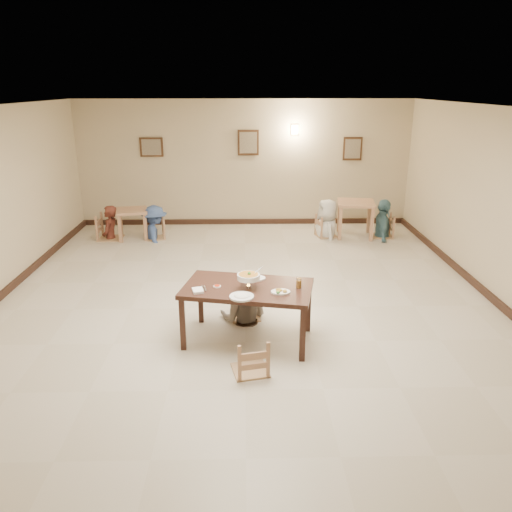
{
  "coord_description": "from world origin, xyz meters",
  "views": [
    {
      "loc": [
        0.01,
        -7.11,
        3.3
      ],
      "look_at": [
        0.16,
        -0.35,
        0.98
      ],
      "focal_mm": 35.0,
      "sensor_mm": 36.0,
      "label": 1
    }
  ],
  "objects_px": {
    "main_diner": "(244,271)",
    "bg_diner_c": "(328,199)",
    "main_table": "(248,292)",
    "chair_far": "(245,290)",
    "bg_table_right": "(356,208)",
    "bg_chair_rl": "(327,217)",
    "drink_glass": "(299,283)",
    "bg_chair_rr": "(383,216)",
    "bg_diner_b": "(154,206)",
    "chair_near": "(250,339)",
    "bg_chair_ll": "(109,216)",
    "curry_warmer": "(248,277)",
    "bg_table_left": "(132,215)",
    "bg_chair_lr": "(155,220)",
    "bg_diner_a": "(108,206)",
    "bg_diner_d": "(385,199)"
  },
  "relations": [
    {
      "from": "bg_diner_a",
      "to": "bg_chair_lr",
      "type": "bearing_deg",
      "value": 95.05
    },
    {
      "from": "chair_near",
      "to": "bg_diner_c",
      "type": "xyz_separation_m",
      "value": [
        1.82,
        5.68,
        0.42
      ]
    },
    {
      "from": "bg_table_right",
      "to": "bg_chair_rl",
      "type": "bearing_deg",
      "value": 179.01
    },
    {
      "from": "main_diner",
      "to": "curry_warmer",
      "type": "relative_size",
      "value": 4.56
    },
    {
      "from": "main_table",
      "to": "bg_diner_c",
      "type": "xyz_separation_m",
      "value": [
        1.85,
        4.88,
        0.16
      ]
    },
    {
      "from": "bg_diner_b",
      "to": "bg_diner_c",
      "type": "xyz_separation_m",
      "value": [
        3.9,
        0.09,
        0.1
      ]
    },
    {
      "from": "drink_glass",
      "to": "bg_diner_a",
      "type": "relative_size",
      "value": 0.09
    },
    {
      "from": "bg_chair_rr",
      "to": "chair_near",
      "type": "bearing_deg",
      "value": -25.05
    },
    {
      "from": "chair_near",
      "to": "bg_diner_c",
      "type": "height_order",
      "value": "bg_diner_c"
    },
    {
      "from": "bg_chair_lr",
      "to": "bg_diner_d",
      "type": "bearing_deg",
      "value": 75.31
    },
    {
      "from": "curry_warmer",
      "to": "bg_diner_a",
      "type": "relative_size",
      "value": 0.22
    },
    {
      "from": "main_diner",
      "to": "bg_diner_c",
      "type": "relative_size",
      "value": 0.88
    },
    {
      "from": "bg_table_right",
      "to": "bg_chair_rl",
      "type": "height_order",
      "value": "bg_chair_rl"
    },
    {
      "from": "bg_table_left",
      "to": "main_diner",
      "type": "bearing_deg",
      "value": -59.15
    },
    {
      "from": "bg_chair_ll",
      "to": "bg_diner_b",
      "type": "xyz_separation_m",
      "value": [
        1.01,
        0.01,
        0.22
      ]
    },
    {
      "from": "main_table",
      "to": "bg_chair_rl",
      "type": "bearing_deg",
      "value": 81.05
    },
    {
      "from": "drink_glass",
      "to": "bg_diner_c",
      "type": "distance_m",
      "value": 5.09
    },
    {
      "from": "main_table",
      "to": "bg_table_right",
      "type": "distance_m",
      "value": 5.47
    },
    {
      "from": "chair_near",
      "to": "bg_table_left",
      "type": "xyz_separation_m",
      "value": [
        -2.58,
        5.63,
        0.09
      ]
    },
    {
      "from": "chair_near",
      "to": "chair_far",
      "type": "bearing_deg",
      "value": -100.28
    },
    {
      "from": "drink_glass",
      "to": "bg_diner_c",
      "type": "relative_size",
      "value": 0.08
    },
    {
      "from": "bg_chair_rl",
      "to": "bg_chair_rr",
      "type": "relative_size",
      "value": 0.96
    },
    {
      "from": "bg_chair_ll",
      "to": "bg_chair_rl",
      "type": "distance_m",
      "value": 4.91
    },
    {
      "from": "bg_chair_rl",
      "to": "bg_diner_b",
      "type": "relative_size",
      "value": 0.62
    },
    {
      "from": "main_diner",
      "to": "bg_diner_c",
      "type": "xyz_separation_m",
      "value": [
        1.9,
        4.25,
        0.1
      ]
    },
    {
      "from": "bg_table_left",
      "to": "bg_chair_ll",
      "type": "xyz_separation_m",
      "value": [
        -0.5,
        -0.05,
        0.01
      ]
    },
    {
      "from": "main_diner",
      "to": "bg_diner_a",
      "type": "distance_m",
      "value": 5.12
    },
    {
      "from": "bg_table_right",
      "to": "bg_diner_b",
      "type": "xyz_separation_m",
      "value": [
        -4.54,
        -0.08,
        0.09
      ]
    },
    {
      "from": "chair_far",
      "to": "bg_table_right",
      "type": "bearing_deg",
      "value": 50.96
    },
    {
      "from": "bg_table_left",
      "to": "bg_diner_c",
      "type": "height_order",
      "value": "bg_diner_c"
    },
    {
      "from": "bg_chair_lr",
      "to": "bg_chair_ll",
      "type": "bearing_deg",
      "value": -104.34
    },
    {
      "from": "bg_chair_rr",
      "to": "bg_diner_b",
      "type": "bearing_deg",
      "value": -85.91
    },
    {
      "from": "bg_chair_ll",
      "to": "bg_diner_c",
      "type": "bearing_deg",
      "value": -88.38
    },
    {
      "from": "chair_far",
      "to": "bg_table_left",
      "type": "relative_size",
      "value": 1.11
    },
    {
      "from": "bg_chair_lr",
      "to": "bg_diner_b",
      "type": "bearing_deg",
      "value": -15.04
    },
    {
      "from": "curry_warmer",
      "to": "bg_table_left",
      "type": "height_order",
      "value": "curry_warmer"
    },
    {
      "from": "main_table",
      "to": "chair_far",
      "type": "xyz_separation_m",
      "value": [
        -0.03,
        0.71,
        -0.26
      ]
    },
    {
      "from": "bg_diner_a",
      "to": "bg_diner_d",
      "type": "height_order",
      "value": "bg_diner_d"
    },
    {
      "from": "chair_near",
      "to": "bg_chair_ll",
      "type": "bearing_deg",
      "value": -73.41
    },
    {
      "from": "bg_chair_rr",
      "to": "bg_diner_b",
      "type": "distance_m",
      "value": 5.18
    },
    {
      "from": "bg_table_left",
      "to": "bg_diner_c",
      "type": "xyz_separation_m",
      "value": [
        4.41,
        0.05,
        0.33
      ]
    },
    {
      "from": "chair_near",
      "to": "bg_chair_ll",
      "type": "height_order",
      "value": "bg_chair_ll"
    },
    {
      "from": "main_table",
      "to": "bg_diner_a",
      "type": "distance_m",
      "value": 5.68
    },
    {
      "from": "chair_near",
      "to": "bg_table_left",
      "type": "height_order",
      "value": "chair_near"
    },
    {
      "from": "curry_warmer",
      "to": "drink_glass",
      "type": "distance_m",
      "value": 0.66
    },
    {
      "from": "bg_table_left",
      "to": "bg_chair_rr",
      "type": "height_order",
      "value": "bg_chair_rr"
    },
    {
      "from": "bg_chair_rl",
      "to": "chair_near",
      "type": "bearing_deg",
      "value": 149.0
    },
    {
      "from": "drink_glass",
      "to": "bg_chair_lr",
      "type": "bearing_deg",
      "value": 119.26
    },
    {
      "from": "main_diner",
      "to": "bg_chair_ll",
      "type": "bearing_deg",
      "value": -43.58
    },
    {
      "from": "bg_table_right",
      "to": "main_table",
      "type": "bearing_deg",
      "value": -116.99
    }
  ]
}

